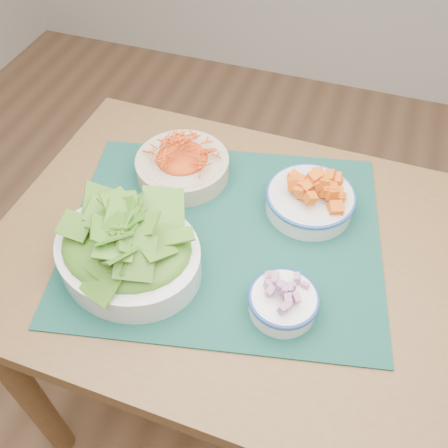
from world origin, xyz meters
name	(u,v)px	position (x,y,z in m)	size (l,w,h in m)	color
table	(260,286)	(0.08, 0.21, 0.63)	(1.07, 0.72, 0.75)	brown
placemat	(224,235)	(-0.01, 0.23, 0.75)	(0.61, 0.50, 0.00)	#0B2E28
carrot_bowl	(182,163)	(-0.15, 0.36, 0.79)	(0.22, 0.22, 0.08)	#C0AF8F
squash_bowl	(311,195)	(0.14, 0.35, 0.80)	(0.23, 0.23, 0.09)	silver
lettuce_bowl	(127,247)	(-0.15, 0.10, 0.81)	(0.33, 0.30, 0.12)	silver
onion_bowl	(284,300)	(0.14, 0.10, 0.79)	(0.12, 0.12, 0.06)	white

